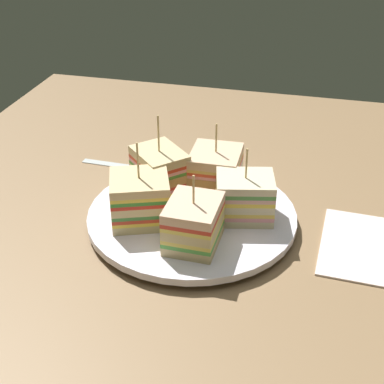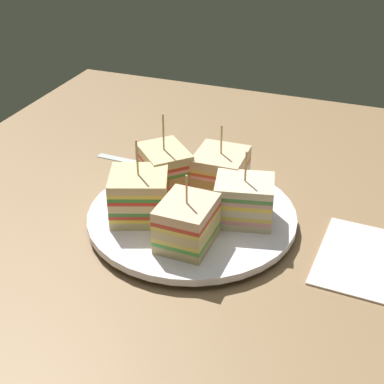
% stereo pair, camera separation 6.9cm
% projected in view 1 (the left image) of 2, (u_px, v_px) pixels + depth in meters
% --- Properties ---
extents(ground_plane, '(0.96, 0.85, 0.02)m').
position_uv_depth(ground_plane, '(192.00, 229.00, 0.72)').
color(ground_plane, olive).
extents(plate, '(0.26, 0.26, 0.02)m').
position_uv_depth(plate, '(192.00, 217.00, 0.71)').
color(plate, white).
rests_on(plate, ground_plane).
extents(sandwich_wedge_0, '(0.07, 0.08, 0.09)m').
position_uv_depth(sandwich_wedge_0, '(244.00, 197.00, 0.69)').
color(sandwich_wedge_0, beige).
rests_on(sandwich_wedge_0, plate).
extents(sandwich_wedge_1, '(0.07, 0.07, 0.10)m').
position_uv_depth(sandwich_wedge_1, '(215.00, 171.00, 0.74)').
color(sandwich_wedge_1, beige).
rests_on(sandwich_wedge_1, plate).
extents(sandwich_wedge_2, '(0.09, 0.09, 0.11)m').
position_uv_depth(sandwich_wedge_2, '(160.00, 172.00, 0.74)').
color(sandwich_wedge_2, beige).
rests_on(sandwich_wedge_2, plate).
extents(sandwich_wedge_3, '(0.08, 0.09, 0.11)m').
position_uv_depth(sandwich_wedge_3, '(140.00, 199.00, 0.68)').
color(sandwich_wedge_3, '#D5BD84').
rests_on(sandwich_wedge_3, plate).
extents(sandwich_wedge_4, '(0.07, 0.06, 0.09)m').
position_uv_depth(sandwich_wedge_4, '(194.00, 223.00, 0.64)').
color(sandwich_wedge_4, '#DCBE81').
rests_on(sandwich_wedge_4, plate).
extents(spoon, '(0.03, 0.15, 0.01)m').
position_uv_depth(spoon, '(150.00, 168.00, 0.84)').
color(spoon, silver).
rests_on(spoon, ground_plane).
extents(napkin, '(0.15, 0.11, 0.01)m').
position_uv_depth(napkin, '(364.00, 245.00, 0.68)').
color(napkin, silver).
rests_on(napkin, ground_plane).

